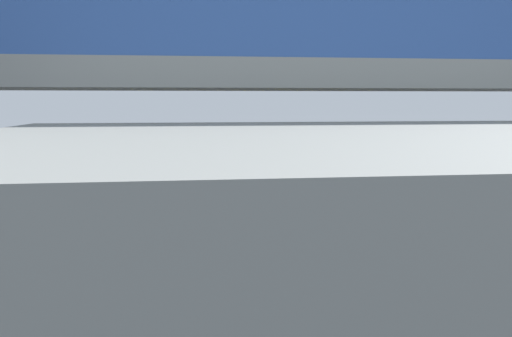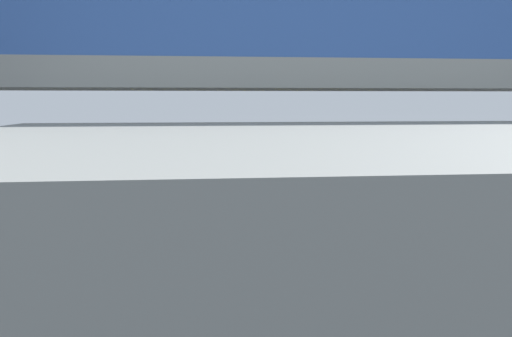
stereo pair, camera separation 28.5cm
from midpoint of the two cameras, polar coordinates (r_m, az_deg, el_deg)
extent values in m
plane|color=#2D3033|center=(19.84, 2.91, -4.20)|extent=(80.00, 80.00, 0.00)
cube|color=yellow|center=(18.53, 0.15, 0.27)|extent=(11.50, 2.55, 2.86)
cube|color=black|center=(18.45, 0.15, 1.86)|extent=(11.04, 2.59, 0.90)
cube|color=white|center=(18.37, 0.15, 4.32)|extent=(11.27, 2.58, 0.20)
cube|color=black|center=(18.82, -17.60, 1.04)|extent=(0.04, 2.24, 1.20)
cylinder|color=black|center=(17.53, -11.54, -4.42)|extent=(1.04, 0.30, 1.04)
cylinder|color=black|center=(20.00, -10.78, -2.72)|extent=(1.04, 0.30, 1.04)
cylinder|color=black|center=(18.25, 12.15, -3.90)|extent=(1.04, 0.30, 1.04)
cylinder|color=black|center=(20.64, 10.03, -2.33)|extent=(1.04, 0.30, 1.04)
cylinder|color=black|center=(15.72, 27.80, -7.55)|extent=(0.68, 0.22, 0.68)
cylinder|color=#2D2D38|center=(19.86, -23.37, -3.68)|extent=(0.32, 0.32, 0.85)
cylinder|color=#19724C|center=(19.71, -23.52, -1.48)|extent=(0.38, 0.38, 0.70)
sphere|color=tan|center=(19.63, -23.60, -0.10)|extent=(0.22, 0.22, 0.22)
cube|color=silver|center=(25.24, 20.09, -1.87)|extent=(2.00, 0.20, 0.01)
cube|color=silver|center=(23.80, 11.35, -2.12)|extent=(2.00, 0.20, 0.01)
cube|color=silver|center=(22.98, 1.74, -2.35)|extent=(2.00, 0.20, 0.01)
cube|color=silver|center=(22.84, -8.27, -2.51)|extent=(2.00, 0.20, 0.01)
cube|color=silver|center=(23.39, -18.12, -2.60)|extent=(2.00, 0.20, 0.01)
cube|color=gray|center=(8.97, 13.16, 11.70)|extent=(27.07, 2.60, 0.50)
cube|color=#3359A5|center=(10.23, 11.03, 15.92)|extent=(27.07, 0.08, 1.10)
cube|color=#3359A5|center=(7.88, 16.39, 17.83)|extent=(27.07, 0.08, 1.10)
cube|color=gray|center=(5.34, 14.61, -18.60)|extent=(9.00, 5.00, 4.20)
cube|color=#192333|center=(7.64, 7.99, -11.44)|extent=(7.65, 0.04, 2.94)
camera|label=1|loc=(0.14, -89.56, 0.07)|focal=30.23mm
camera|label=2|loc=(0.14, 90.44, -0.07)|focal=30.23mm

